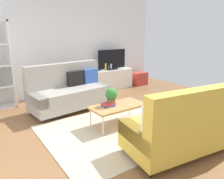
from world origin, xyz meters
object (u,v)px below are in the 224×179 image
(storage_trunk, at_px, (139,79))
(potted_plant, at_px, (111,96))
(vase_1, at_px, (99,69))
(bottle_0, at_px, (105,67))
(tv, at_px, (112,60))
(bottle_1, at_px, (108,68))
(tv_console, at_px, (112,79))
(couch_beige, at_px, (70,91))
(vase_0, at_px, (95,69))
(coffee_table, at_px, (118,106))
(table_book_0, at_px, (108,105))
(bottle_2, at_px, (111,67))
(couch_green, at_px, (187,126))

(storage_trunk, bearing_deg, potted_plant, -140.60)
(vase_1, height_order, bottle_0, bottle_0)
(storage_trunk, bearing_deg, tv, 175.84)
(bottle_1, bearing_deg, tv_console, 14.78)
(couch_beige, xyz_separation_m, vase_0, (1.32, 1.04, 0.26))
(storage_trunk, bearing_deg, bottle_0, 177.48)
(coffee_table, bearing_deg, vase_1, 66.24)
(storage_trunk, xyz_separation_m, table_book_0, (-2.80, -2.24, 0.22))
(potted_plant, relative_size, bottle_2, 1.76)
(potted_plant, relative_size, bottle_0, 1.51)
(tv_console, bearing_deg, bottle_1, -165.22)
(vase_1, height_order, bottle_2, bottle_2)
(tv, distance_m, bottle_0, 0.33)
(vase_0, distance_m, bottle_2, 0.53)
(bottle_0, distance_m, bottle_1, 0.12)
(couch_green, height_order, bottle_0, couch_green)
(vase_1, bearing_deg, bottle_1, -18.05)
(couch_beige, xyz_separation_m, bottle_0, (1.64, 0.95, 0.31))
(tv_console, bearing_deg, vase_1, 173.33)
(potted_plant, bearing_deg, bottle_0, 59.38)
(couch_green, height_order, vase_0, couch_green)
(coffee_table, height_order, potted_plant, potted_plant)
(tv_console, bearing_deg, potted_plant, -124.74)
(potted_plant, relative_size, vase_0, 2.78)
(storage_trunk, distance_m, bottle_0, 1.46)
(coffee_table, relative_size, vase_1, 8.47)
(couch_green, bearing_deg, tv, 79.96)
(storage_trunk, bearing_deg, bottle_2, 177.03)
(table_book_0, height_order, bottle_0, bottle_0)
(storage_trunk, distance_m, bottle_1, 1.35)
(vase_0, bearing_deg, vase_1, 0.00)
(couch_beige, xyz_separation_m, couch_green, (0.67, -2.84, -0.01))
(vase_0, bearing_deg, bottle_0, -15.75)
(couch_green, height_order, coffee_table, couch_green)
(couch_green, xyz_separation_m, vase_0, (0.65, 3.88, 0.26))
(vase_0, relative_size, vase_1, 0.96)
(potted_plant, xyz_separation_m, bottle_1, (1.47, 2.29, 0.10))
(couch_green, relative_size, coffee_table, 1.82)
(tv_console, relative_size, vase_0, 11.24)
(bottle_1, bearing_deg, vase_1, 161.95)
(tv, bearing_deg, couch_green, -107.95)
(couch_green, height_order, vase_1, couch_green)
(table_book_0, relative_size, bottle_2, 1.22)
(tv, relative_size, table_book_0, 4.17)
(couch_green, height_order, potted_plant, couch_green)
(storage_trunk, relative_size, bottle_1, 3.49)
(coffee_table, distance_m, bottle_2, 2.80)
(storage_trunk, height_order, vase_0, vase_0)
(storage_trunk, relative_size, vase_1, 4.01)
(tv_console, height_order, tv, tv)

